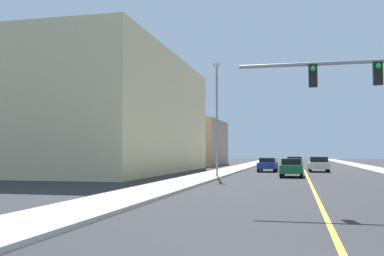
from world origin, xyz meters
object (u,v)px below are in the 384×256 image
(street_lamp, at_px, (217,114))
(car_gray, at_px, (295,163))
(car_green, at_px, (292,167))
(car_blue, at_px, (268,164))
(car_white, at_px, (319,164))

(street_lamp, distance_m, car_gray, 20.92)
(street_lamp, bearing_deg, car_green, 23.03)
(street_lamp, height_order, car_gray, street_lamp)
(car_green, bearing_deg, street_lamp, -155.39)
(car_blue, bearing_deg, car_gray, 73.55)
(car_blue, relative_size, car_white, 0.94)
(car_white, xyz_separation_m, car_green, (-2.56, -10.49, -0.02))
(car_white, bearing_deg, car_green, -104.01)
(car_gray, height_order, car_white, car_white)
(car_green, bearing_deg, car_blue, 106.49)
(car_blue, distance_m, car_white, 5.18)
(street_lamp, relative_size, car_white, 2.08)
(street_lamp, distance_m, car_green, 7.45)
(car_gray, xyz_separation_m, car_white, (2.37, -6.75, 0.02))
(car_gray, relative_size, car_green, 0.99)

